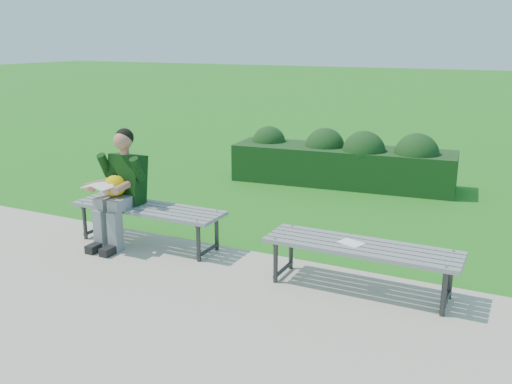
% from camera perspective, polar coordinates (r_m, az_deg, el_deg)
% --- Properties ---
extents(ground, '(80.00, 80.00, 0.00)m').
position_cam_1_polar(ground, '(6.41, -1.18, -5.95)').
color(ground, '#178015').
rests_on(ground, ground).
extents(walkway, '(30.00, 3.50, 0.02)m').
position_cam_1_polar(walkway, '(5.06, -10.58, -12.17)').
color(walkway, beige).
rests_on(walkway, ground).
extents(hedge, '(3.60, 1.22, 0.91)m').
position_cam_1_polar(hedge, '(9.30, 8.93, 3.16)').
color(hedge, '#11360F').
rests_on(hedge, ground).
extents(bench_left, '(1.80, 0.50, 0.46)m').
position_cam_1_polar(bench_left, '(6.56, -10.74, -1.90)').
color(bench_left, gray).
rests_on(bench_left, walkway).
extents(bench_right, '(1.80, 0.50, 0.46)m').
position_cam_1_polar(bench_right, '(5.37, 10.48, -5.77)').
color(bench_right, gray).
rests_on(bench_right, walkway).
extents(seated_boy, '(0.56, 0.76, 1.31)m').
position_cam_1_polar(seated_boy, '(6.59, -13.45, 0.73)').
color(seated_boy, slate).
rests_on(seated_boy, walkway).
extents(paper_sheet, '(0.26, 0.23, 0.01)m').
position_cam_1_polar(paper_sheet, '(5.37, 9.48, -5.04)').
color(paper_sheet, white).
rests_on(paper_sheet, bench_right).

